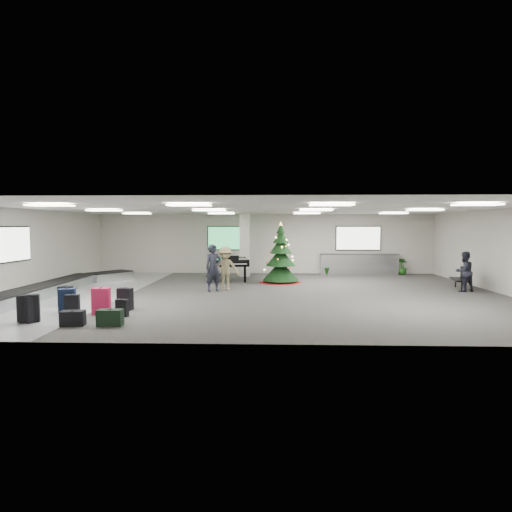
{
  "coord_description": "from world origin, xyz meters",
  "views": [
    {
      "loc": [
        0.28,
        -16.06,
        2.55
      ],
      "look_at": [
        -0.28,
        1.0,
        1.35
      ],
      "focal_mm": 30.0,
      "sensor_mm": 36.0,
      "label": 1
    }
  ],
  "objects_px": {
    "pink_suitcase": "(101,301)",
    "traveler_a": "(213,268)",
    "grand_piano": "(230,262)",
    "potted_plant_left": "(327,266)",
    "bench": "(461,277)",
    "potted_plant_right": "(402,267)",
    "christmas_tree": "(281,262)",
    "traveler_b": "(225,268)",
    "traveler_bench": "(464,272)",
    "service_counter": "(359,264)",
    "baggage_carousel": "(58,287)"
  },
  "relations": [
    {
      "from": "grand_piano",
      "to": "traveler_b",
      "type": "relative_size",
      "value": 1.37
    },
    {
      "from": "traveler_b",
      "to": "potted_plant_right",
      "type": "distance_m",
      "value": 10.41
    },
    {
      "from": "christmas_tree",
      "to": "bench",
      "type": "bearing_deg",
      "value": -13.96
    },
    {
      "from": "christmas_tree",
      "to": "potted_plant_right",
      "type": "height_order",
      "value": "christmas_tree"
    },
    {
      "from": "pink_suitcase",
      "to": "baggage_carousel",
      "type": "bearing_deg",
      "value": 121.59
    },
    {
      "from": "bench",
      "to": "potted_plant_right",
      "type": "distance_m",
      "value": 5.2
    },
    {
      "from": "pink_suitcase",
      "to": "traveler_a",
      "type": "bearing_deg",
      "value": 51.05
    },
    {
      "from": "christmas_tree",
      "to": "traveler_a",
      "type": "distance_m",
      "value": 3.82
    },
    {
      "from": "baggage_carousel",
      "to": "pink_suitcase",
      "type": "relative_size",
      "value": 12.25
    },
    {
      "from": "christmas_tree",
      "to": "traveler_b",
      "type": "relative_size",
      "value": 1.59
    },
    {
      "from": "traveler_bench",
      "to": "baggage_carousel",
      "type": "bearing_deg",
      "value": -15.96
    },
    {
      "from": "bench",
      "to": "traveler_b",
      "type": "relative_size",
      "value": 0.85
    },
    {
      "from": "potted_plant_left",
      "to": "service_counter",
      "type": "bearing_deg",
      "value": 5.05
    },
    {
      "from": "potted_plant_left",
      "to": "traveler_a",
      "type": "bearing_deg",
      "value": -130.75
    },
    {
      "from": "pink_suitcase",
      "to": "potted_plant_right",
      "type": "height_order",
      "value": "potted_plant_right"
    },
    {
      "from": "christmas_tree",
      "to": "traveler_bench",
      "type": "xyz_separation_m",
      "value": [
        7.06,
        -2.48,
        -0.16
      ]
    },
    {
      "from": "grand_piano",
      "to": "potted_plant_right",
      "type": "xyz_separation_m",
      "value": [
        8.83,
        2.78,
        -0.44
      ]
    },
    {
      "from": "baggage_carousel",
      "to": "service_counter",
      "type": "xyz_separation_m",
      "value": [
        12.84,
        6.73,
        0.33
      ]
    },
    {
      "from": "service_counter",
      "to": "traveler_bench",
      "type": "relative_size",
      "value": 2.58
    },
    {
      "from": "pink_suitcase",
      "to": "potted_plant_left",
      "type": "relative_size",
      "value": 0.9
    },
    {
      "from": "potted_plant_right",
      "to": "traveler_b",
      "type": "bearing_deg",
      "value": -146.91
    },
    {
      "from": "bench",
      "to": "christmas_tree",
      "type": "bearing_deg",
      "value": 177.8
    },
    {
      "from": "service_counter",
      "to": "bench",
      "type": "height_order",
      "value": "service_counter"
    },
    {
      "from": "christmas_tree",
      "to": "traveler_b",
      "type": "bearing_deg",
      "value": -133.94
    },
    {
      "from": "grand_piano",
      "to": "potted_plant_left",
      "type": "height_order",
      "value": "grand_piano"
    },
    {
      "from": "service_counter",
      "to": "potted_plant_right",
      "type": "bearing_deg",
      "value": -3.86
    },
    {
      "from": "grand_piano",
      "to": "bench",
      "type": "distance_m",
      "value": 9.91
    },
    {
      "from": "traveler_b",
      "to": "service_counter",
      "type": "bearing_deg",
      "value": 35.73
    },
    {
      "from": "baggage_carousel",
      "to": "traveler_a",
      "type": "relative_size",
      "value": 5.28
    },
    {
      "from": "traveler_a",
      "to": "baggage_carousel",
      "type": "bearing_deg",
      "value": 155.3
    },
    {
      "from": "potted_plant_left",
      "to": "potted_plant_right",
      "type": "xyz_separation_m",
      "value": [
        3.92,
        0.0,
        -0.01
      ]
    },
    {
      "from": "pink_suitcase",
      "to": "bench",
      "type": "distance_m",
      "value": 13.7
    },
    {
      "from": "potted_plant_left",
      "to": "potted_plant_right",
      "type": "bearing_deg",
      "value": 0.0
    },
    {
      "from": "traveler_a",
      "to": "christmas_tree",
      "type": "bearing_deg",
      "value": 15.64
    },
    {
      "from": "grand_piano",
      "to": "bench",
      "type": "relative_size",
      "value": 1.61
    },
    {
      "from": "traveler_a",
      "to": "potted_plant_left",
      "type": "bearing_deg",
      "value": 19.51
    },
    {
      "from": "grand_piano",
      "to": "service_counter",
      "type": "bearing_deg",
      "value": 14.96
    },
    {
      "from": "grand_piano",
      "to": "traveler_b",
      "type": "height_order",
      "value": "traveler_b"
    },
    {
      "from": "pink_suitcase",
      "to": "potted_plant_left",
      "type": "distance_m",
      "value": 13.14
    },
    {
      "from": "service_counter",
      "to": "traveler_a",
      "type": "bearing_deg",
      "value": -138.09
    },
    {
      "from": "service_counter",
      "to": "pink_suitcase",
      "type": "height_order",
      "value": "service_counter"
    },
    {
      "from": "pink_suitcase",
      "to": "traveler_bench",
      "type": "distance_m",
      "value": 13.27
    },
    {
      "from": "bench",
      "to": "traveler_bench",
      "type": "xyz_separation_m",
      "value": [
        -0.19,
        -0.68,
        0.28
      ]
    },
    {
      "from": "service_counter",
      "to": "traveler_b",
      "type": "distance_m",
      "value": 8.73
    },
    {
      "from": "baggage_carousel",
      "to": "pink_suitcase",
      "type": "height_order",
      "value": "pink_suitcase"
    },
    {
      "from": "pink_suitcase",
      "to": "service_counter",
      "type": "bearing_deg",
      "value": 39.99
    },
    {
      "from": "potted_plant_left",
      "to": "grand_piano",
      "type": "bearing_deg",
      "value": -150.44
    },
    {
      "from": "christmas_tree",
      "to": "bench",
      "type": "xyz_separation_m",
      "value": [
        7.25,
        -1.8,
        -0.44
      ]
    },
    {
      "from": "christmas_tree",
      "to": "potted_plant_left",
      "type": "xyz_separation_m",
      "value": [
        2.54,
        3.34,
        -0.51
      ]
    },
    {
      "from": "christmas_tree",
      "to": "potted_plant_right",
      "type": "xyz_separation_m",
      "value": [
        6.46,
        3.34,
        -0.51
      ]
    }
  ]
}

